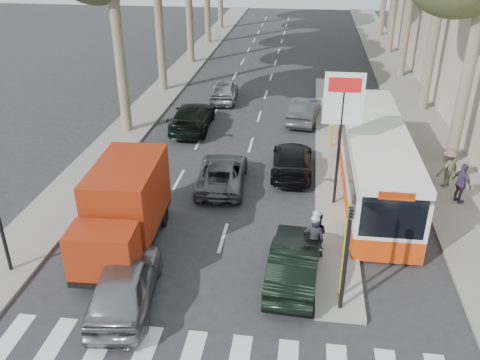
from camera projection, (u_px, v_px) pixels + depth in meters
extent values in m
plane|color=#28282B|center=(240.00, 272.00, 17.03)|extent=(120.00, 120.00, 0.00)
cube|color=gray|center=(398.00, 79.00, 38.09)|extent=(3.20, 70.00, 0.12)
cube|color=gray|center=(190.00, 62.00, 42.73)|extent=(2.40, 64.00, 0.12)
cube|color=gray|center=(330.00, 148.00, 26.33)|extent=(1.50, 26.00, 0.16)
cylinder|color=yellow|center=(344.00, 254.00, 14.96)|extent=(0.10, 0.10, 3.50)
cylinder|color=yellow|center=(337.00, 168.00, 20.27)|extent=(0.10, 0.10, 3.50)
cylinder|color=yellow|center=(333.00, 117.00, 25.58)|extent=(0.10, 0.10, 3.50)
cylinder|color=black|center=(339.00, 148.00, 19.89)|extent=(0.12, 0.12, 5.20)
cube|color=white|center=(344.00, 99.00, 18.99)|extent=(1.50, 0.10, 2.00)
cube|color=red|center=(345.00, 85.00, 18.69)|extent=(1.20, 0.02, 0.55)
cylinder|color=black|center=(345.00, 268.00, 14.59)|extent=(0.12, 0.12, 3.20)
imported|color=black|center=(350.00, 224.00, 13.91)|extent=(0.16, 0.41, 1.00)
cylinder|color=black|center=(2.00, 232.00, 16.33)|extent=(0.12, 0.12, 3.20)
cylinder|color=#6B604C|center=(120.00, 57.00, 26.71)|extent=(0.56, 0.56, 8.40)
cylinder|color=#6B604C|center=(159.00, 25.00, 33.67)|extent=(0.56, 0.56, 8.96)
cylinder|color=#6B604C|center=(189.00, 13.00, 40.92)|extent=(0.56, 0.56, 8.12)
cylinder|color=#6B604C|center=(467.00, 79.00, 22.91)|extent=(0.56, 0.56, 8.40)
cylinder|color=#6B604C|center=(434.00, 35.00, 29.78)|extent=(0.56, 0.56, 9.24)
cylinder|color=#6B604C|center=(407.00, 24.00, 37.20)|extent=(0.56, 0.56, 7.84)
cylinder|color=#6B604C|center=(395.00, 1.00, 44.01)|extent=(0.56, 0.56, 8.96)
imported|color=gray|center=(125.00, 284.00, 15.30)|extent=(2.33, 4.62, 1.51)
imported|color=black|center=(294.00, 261.00, 16.39)|extent=(1.75, 4.41, 1.43)
imported|color=#53555C|center=(222.00, 173.00, 22.43)|extent=(2.30, 4.54, 1.23)
imported|color=black|center=(292.00, 160.00, 23.56)|extent=(1.90, 4.52, 1.30)
imported|color=#ACAEB4|center=(224.00, 90.00, 33.29)|extent=(1.88, 4.20, 1.40)
imported|color=#47494F|center=(304.00, 110.00, 29.76)|extent=(2.03, 4.45, 1.41)
imported|color=black|center=(192.00, 117.00, 28.63)|extent=(2.24, 5.15, 1.47)
cube|color=black|center=(126.00, 236.00, 18.05)|extent=(2.35, 5.72, 0.23)
cylinder|color=black|center=(82.00, 269.00, 16.49)|extent=(0.32, 0.86, 0.84)
cylinder|color=black|center=(138.00, 272.00, 16.35)|extent=(0.32, 0.86, 0.84)
cylinder|color=black|center=(115.00, 214.00, 19.66)|extent=(0.32, 0.86, 0.84)
cylinder|color=black|center=(163.00, 216.00, 19.52)|extent=(0.32, 0.86, 0.84)
cube|color=maroon|center=(104.00, 252.00, 15.75)|extent=(2.13, 1.42, 1.59)
cube|color=black|center=(96.00, 258.00, 15.12)|extent=(1.88, 0.17, 0.84)
cube|color=maroon|center=(128.00, 194.00, 18.12)|extent=(2.36, 4.04, 2.34)
cube|color=#DD3F0C|center=(371.00, 179.00, 22.05)|extent=(2.50, 11.13, 0.87)
cube|color=white|center=(374.00, 155.00, 21.53)|extent=(2.50, 11.13, 1.45)
cube|color=black|center=(375.00, 149.00, 21.40)|extent=(2.52, 10.68, 0.82)
cube|color=white|center=(377.00, 132.00, 21.05)|extent=(2.50, 11.13, 0.29)
cube|color=black|center=(393.00, 219.00, 16.57)|extent=(2.13, 0.08, 1.45)
cube|color=#DD3F0C|center=(397.00, 196.00, 16.19)|extent=(1.16, 0.07, 0.31)
cylinder|color=black|center=(351.00, 222.00, 19.07)|extent=(0.28, 0.93, 0.93)
cylinder|color=black|center=(410.00, 226.00, 18.83)|extent=(0.28, 0.93, 0.93)
cylinder|color=black|center=(342.00, 150.00, 25.17)|extent=(0.28, 0.93, 0.93)
cylinder|color=black|center=(386.00, 152.00, 24.93)|extent=(0.28, 0.93, 0.93)
cylinder|color=black|center=(309.00, 271.00, 16.54)|extent=(0.19, 0.70, 0.69)
cylinder|color=black|center=(315.00, 243.00, 17.95)|extent=(0.19, 0.70, 0.69)
cylinder|color=silver|center=(311.00, 259.00, 16.42)|extent=(0.11, 0.44, 0.87)
cube|color=black|center=(313.00, 252.00, 17.23)|extent=(0.33, 0.84, 0.33)
cube|color=black|center=(313.00, 248.00, 16.91)|extent=(0.38, 0.52, 0.24)
cube|color=black|center=(315.00, 241.00, 17.41)|extent=(0.38, 0.73, 0.13)
cylinder|color=silver|center=(311.00, 249.00, 16.32)|extent=(0.67, 0.12, 0.04)
imported|color=black|center=(314.00, 240.00, 17.02)|extent=(0.71, 0.51, 1.82)
imported|color=black|center=(315.00, 235.00, 17.42)|extent=(0.88, 0.55, 1.71)
sphere|color=#B2B2B7|center=(315.00, 219.00, 16.58)|extent=(0.30, 0.30, 0.30)
sphere|color=#B2B2B7|center=(317.00, 214.00, 17.01)|extent=(0.30, 0.30, 0.30)
imported|color=#493855|center=(462.00, 183.00, 20.72)|extent=(0.90, 1.13, 1.74)
imported|color=#625A49|center=(448.00, 168.00, 22.03)|extent=(1.21, 1.06, 1.74)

